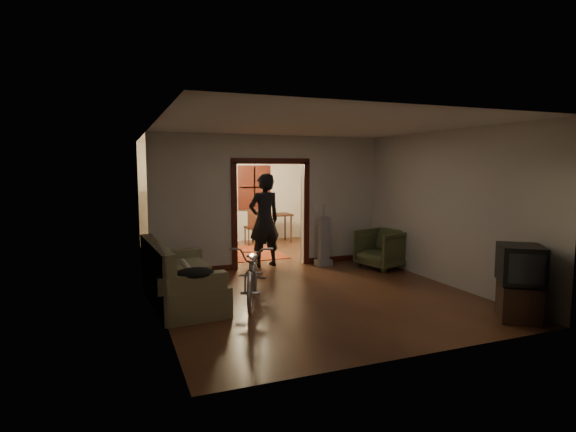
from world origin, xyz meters
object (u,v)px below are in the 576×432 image
armchair (382,249)px  locker (186,215)px  bicycle (253,272)px  sofa (182,272)px  person (264,220)px  desk (272,229)px

armchair → locker: (-3.48, 4.04, 0.44)m
bicycle → armchair: (3.24, 1.31, -0.07)m
sofa → person: 2.92m
sofa → locker: 5.09m
bicycle → desk: 5.61m
desk → locker: bearing=169.8°
sofa → armchair: size_ratio=2.35×
desk → sofa: bearing=-129.5°
person → locker: bearing=-79.6°
person → locker: size_ratio=1.17×
bicycle → person: (0.97, 2.38, 0.52)m
sofa → desk: 5.80m
bicycle → person: bearing=87.5°
person → armchair: bearing=143.2°
armchair → person: person is taller
sofa → locker: bearing=76.5°
bicycle → locker: size_ratio=1.08×
person → sofa: bearing=33.3°
sofa → bicycle: (1.06, -0.35, -0.01)m
bicycle → desk: bicycle is taller
sofa → person: (2.03, 2.03, 0.51)m
armchair → bicycle: bearing=-82.7°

